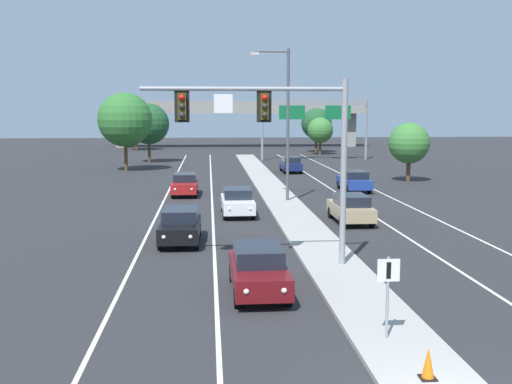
# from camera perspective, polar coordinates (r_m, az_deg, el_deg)

# --- Properties ---
(median_island) EXTENTS (2.40, 110.00, 0.15)m
(median_island) POSITION_cam_1_polar(r_m,az_deg,el_deg) (30.48, 4.98, -4.01)
(median_island) COLOR #9E9B93
(median_island) RESTS_ON ground
(lane_stripe_oncoming_center) EXTENTS (0.14, 100.00, 0.01)m
(lane_stripe_oncoming_center) POSITION_cam_1_polar(r_m,az_deg,el_deg) (36.98, -4.00, -2.07)
(lane_stripe_oncoming_center) COLOR silver
(lane_stripe_oncoming_center) RESTS_ON ground
(lane_stripe_receding_center) EXTENTS (0.14, 100.00, 0.01)m
(lane_stripe_receding_center) POSITION_cam_1_polar(r_m,az_deg,el_deg) (38.21, 10.24, -1.86)
(lane_stripe_receding_center) COLOR silver
(lane_stripe_receding_center) RESTS_ON ground
(edge_stripe_left) EXTENTS (0.14, 100.00, 0.01)m
(edge_stripe_left) POSITION_cam_1_polar(r_m,az_deg,el_deg) (37.11, -9.11, -2.11)
(edge_stripe_left) COLOR silver
(edge_stripe_left) RESTS_ON ground
(edge_stripe_right) EXTENTS (0.14, 100.00, 0.01)m
(edge_stripe_right) POSITION_cam_1_polar(r_m,az_deg,el_deg) (39.17, 14.92, -1.77)
(edge_stripe_right) COLOR silver
(edge_stripe_right) RESTS_ON ground
(overhead_signal_mast) EXTENTS (7.83, 0.44, 7.20)m
(overhead_signal_mast) POSITION_cam_1_polar(r_m,az_deg,el_deg) (23.65, 2.13, 5.59)
(overhead_signal_mast) COLOR gray
(overhead_signal_mast) RESTS_ON median_island
(median_sign_post) EXTENTS (0.60, 0.10, 2.20)m
(median_sign_post) POSITION_cam_1_polar(r_m,az_deg,el_deg) (16.81, 12.03, -8.40)
(median_sign_post) COLOR gray
(median_sign_post) RESTS_ON median_island
(street_lamp_median) EXTENTS (2.58, 0.28, 10.00)m
(street_lamp_median) POSITION_cam_1_polar(r_m,az_deg,el_deg) (41.32, 2.64, 7.01)
(street_lamp_median) COLOR #4C4C51
(street_lamp_median) RESTS_ON median_island
(car_oncoming_darkred) EXTENTS (1.86, 4.49, 1.58)m
(car_oncoming_darkred) POSITION_cam_1_polar(r_m,az_deg,el_deg) (21.12, 0.22, -7.10)
(car_oncoming_darkred) COLOR #5B0F14
(car_oncoming_darkred) RESTS_ON ground
(car_oncoming_black) EXTENTS (1.88, 4.49, 1.58)m
(car_oncoming_black) POSITION_cam_1_polar(r_m,az_deg,el_deg) (29.22, -6.98, -3.05)
(car_oncoming_black) COLOR black
(car_oncoming_black) RESTS_ON ground
(car_oncoming_white) EXTENTS (1.87, 4.49, 1.58)m
(car_oncoming_white) POSITION_cam_1_polar(r_m,az_deg,el_deg) (36.59, -1.72, -0.86)
(car_oncoming_white) COLOR silver
(car_oncoming_white) RESTS_ON ground
(car_oncoming_red) EXTENTS (1.85, 4.48, 1.58)m
(car_oncoming_red) POSITION_cam_1_polar(r_m,az_deg,el_deg) (45.43, -6.55, 0.73)
(car_oncoming_red) COLOR maroon
(car_oncoming_red) RESTS_ON ground
(car_receding_tan) EXTENTS (1.84, 4.48, 1.58)m
(car_receding_tan) POSITION_cam_1_polar(r_m,az_deg,el_deg) (34.48, 8.70, -1.46)
(car_receding_tan) COLOR tan
(car_receding_tan) RESTS_ON ground
(car_receding_blue) EXTENTS (1.90, 4.50, 1.58)m
(car_receding_blue) POSITION_cam_1_polar(r_m,az_deg,el_deg) (47.99, 9.01, 1.05)
(car_receding_blue) COLOR navy
(car_receding_blue) RESTS_ON ground
(car_receding_navy) EXTENTS (1.82, 4.47, 1.58)m
(car_receding_navy) POSITION_cam_1_polar(r_m,az_deg,el_deg) (61.91, 3.22, 2.56)
(car_receding_navy) COLOR #141E4C
(car_receding_navy) RESTS_ON ground
(traffic_cone_median_nose) EXTENTS (0.36, 0.36, 0.74)m
(traffic_cone_median_nose) POSITION_cam_1_polar(r_m,az_deg,el_deg) (14.94, 15.54, -14.95)
(traffic_cone_median_nose) COLOR black
(traffic_cone_median_nose) RESTS_ON median_island
(highway_sign_gantry) EXTENTS (13.28, 0.42, 7.50)m
(highway_sign_gantry) POSITION_cam_1_polar(r_m,az_deg,el_deg) (77.20, 5.43, 7.49)
(highway_sign_gantry) COLOR gray
(highway_sign_gantry) RESTS_ON ground
(overpass_bridge) EXTENTS (42.40, 6.40, 7.65)m
(overpass_bridge) POSITION_cam_1_polar(r_m,az_deg,el_deg) (105.07, -1.73, 7.31)
(overpass_bridge) COLOR gray
(overpass_bridge) RESTS_ON ground
(tree_far_right_a) EXTENTS (3.59, 3.59, 5.19)m
(tree_far_right_a) POSITION_cam_1_polar(r_m,az_deg,el_deg) (87.34, 5.93, 5.66)
(tree_far_right_a) COLOR #4C3823
(tree_far_right_a) RESTS_ON ground
(tree_far_left_a) EXTENTS (4.82, 4.82, 6.98)m
(tree_far_left_a) POSITION_cam_1_polar(r_m,az_deg,el_deg) (74.64, -9.83, 6.18)
(tree_far_left_a) COLOR #4C3823
(tree_far_left_a) RESTS_ON ground
(tree_far_right_b) EXTENTS (3.53, 3.53, 5.11)m
(tree_far_right_b) POSITION_cam_1_polar(r_m,az_deg,el_deg) (55.25, 13.89, 4.37)
(tree_far_right_b) COLOR #4C3823
(tree_far_right_b) RESTS_ON ground
(tree_far_right_c) EXTENTS (4.49, 4.49, 6.49)m
(tree_far_right_c) POSITION_cam_1_polar(r_m,az_deg,el_deg) (91.84, 5.58, 6.29)
(tree_far_right_c) COLOR #4C3823
(tree_far_right_c) RESTS_ON ground
(tree_far_left_b) EXTENTS (4.98, 4.98, 7.20)m
(tree_far_left_b) POSITION_cam_1_polar(r_m,az_deg,el_deg) (98.10, -10.98, 6.53)
(tree_far_left_b) COLOR #4C3823
(tree_far_left_b) RESTS_ON ground
(tree_far_left_c) EXTENTS (5.50, 5.50, 7.96)m
(tree_far_left_c) POSITION_cam_1_polar(r_m,az_deg,el_deg) (64.60, -11.95, 6.51)
(tree_far_left_c) COLOR #4C3823
(tree_far_left_c) RESTS_ON ground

